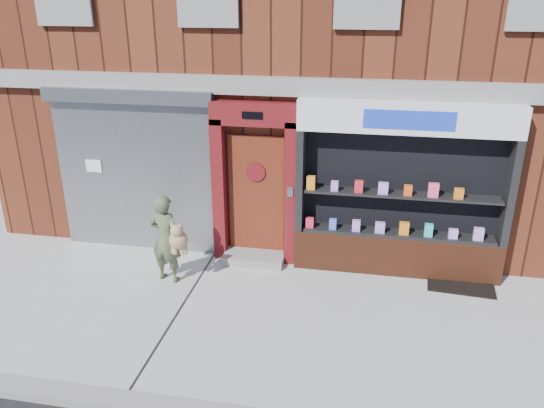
# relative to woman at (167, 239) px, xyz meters

# --- Properties ---
(ground) EXTENTS (80.00, 80.00, 0.00)m
(ground) POSITION_rel_woman_xyz_m (2.02, -0.79, -0.78)
(ground) COLOR #9E9E99
(ground) RESTS_ON ground
(building) EXTENTS (12.00, 8.16, 8.00)m
(building) POSITION_rel_woman_xyz_m (2.02, 5.20, 3.22)
(building) COLOR #4A1E11
(building) RESTS_ON ground
(shutter_bay) EXTENTS (3.10, 0.30, 3.04)m
(shutter_bay) POSITION_rel_woman_xyz_m (-0.98, 1.14, 0.94)
(shutter_bay) COLOR gray
(shutter_bay) RESTS_ON ground
(red_door_bay) EXTENTS (1.52, 0.58, 2.90)m
(red_door_bay) POSITION_rel_woman_xyz_m (1.27, 1.07, 0.67)
(red_door_bay) COLOR #580F12
(red_door_bay) RESTS_ON ground
(pharmacy_bay) EXTENTS (3.50, 0.41, 3.00)m
(pharmacy_bay) POSITION_rel_woman_xyz_m (3.76, 1.02, 0.59)
(pharmacy_bay) COLOR #5D2A16
(pharmacy_bay) RESTS_ON ground
(woman) EXTENTS (0.76, 0.57, 1.54)m
(woman) POSITION_rel_woman_xyz_m (0.00, 0.00, 0.00)
(woman) COLOR #4C593A
(woman) RESTS_ON ground
(doormat) EXTENTS (1.14, 0.84, 0.03)m
(doormat) POSITION_rel_woman_xyz_m (4.86, 0.76, -0.77)
(doormat) COLOR black
(doormat) RESTS_ON ground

